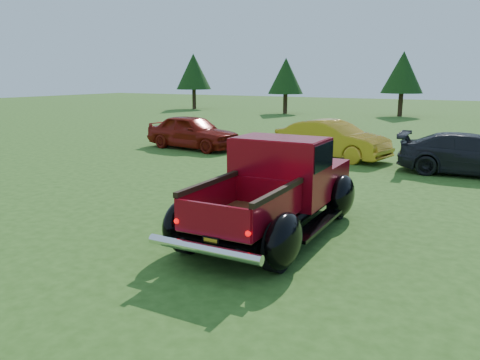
% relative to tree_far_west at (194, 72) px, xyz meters
% --- Properties ---
extents(ground, '(120.00, 120.00, 0.00)m').
position_rel_tree_far_west_xyz_m(ground, '(22.00, -30.00, -3.52)').
color(ground, '#2C4F16').
rests_on(ground, ground).
extents(tree_far_west, '(3.33, 3.33, 5.20)m').
position_rel_tree_far_west_xyz_m(tree_far_west, '(0.00, 0.00, 0.00)').
color(tree_far_west, '#332114').
rests_on(tree_far_west, ground).
extents(tree_west, '(2.94, 2.94, 4.60)m').
position_rel_tree_far_west_xyz_m(tree_west, '(10.00, -1.00, -0.41)').
color(tree_west, '#332114').
rests_on(tree_west, ground).
extents(tree_mid_left, '(3.20, 3.20, 5.00)m').
position_rel_tree_far_west_xyz_m(tree_mid_left, '(19.00, 1.00, -0.14)').
color(tree_mid_left, '#332114').
rests_on(tree_mid_left, ground).
extents(pickup_truck, '(2.50, 5.19, 1.91)m').
position_rel_tree_far_west_xyz_m(pickup_truck, '(22.28, -29.09, -2.61)').
color(pickup_truck, black).
rests_on(pickup_truck, ground).
extents(show_car_red, '(4.49, 2.21, 1.47)m').
position_rel_tree_far_west_xyz_m(show_car_red, '(14.41, -20.92, -2.78)').
color(show_car_red, maroon).
rests_on(show_car_red, ground).
extents(show_car_yellow, '(4.63, 2.38, 1.45)m').
position_rel_tree_far_west_xyz_m(show_car_yellow, '(20.50, -20.33, -2.79)').
color(show_car_yellow, '#C5901A').
rests_on(show_car_yellow, ground).
extents(show_car_grey, '(4.64, 2.07, 1.32)m').
position_rel_tree_far_west_xyz_m(show_car_grey, '(25.43, -21.15, -2.86)').
color(show_car_grey, black).
rests_on(show_car_grey, ground).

